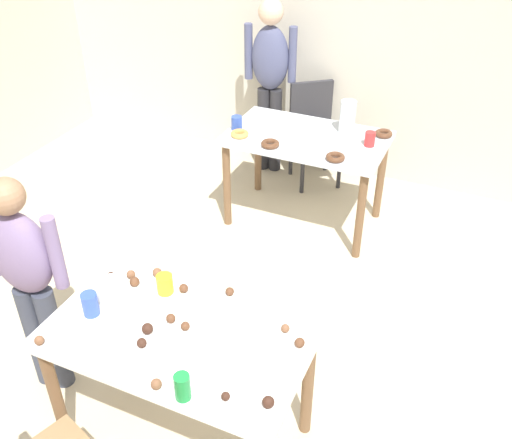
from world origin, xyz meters
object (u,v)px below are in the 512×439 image
at_px(chair_far_table, 314,127).
at_px(person_adult_far, 270,73).
at_px(mixing_bowl, 110,289).
at_px(dining_table_near, 179,349).
at_px(dining_table_far, 306,149).
at_px(soda_can, 182,387).
at_px(person_girl_near, 27,274).
at_px(pitcher_far, 348,117).

height_order(chair_far_table, person_adult_far, person_adult_far).
bearing_deg(chair_far_table, person_adult_far, -179.12).
bearing_deg(mixing_bowl, person_adult_far, 96.74).
xyz_separation_m(dining_table_near, dining_table_far, (-0.17, 2.17, -0.00)).
bearing_deg(mixing_bowl, chair_far_table, 88.10).
height_order(chair_far_table, soda_can, soda_can).
distance_m(mixing_bowl, soda_can, 0.75).
xyz_separation_m(person_girl_near, pitcher_far, (0.97, 2.33, 0.09)).
relative_size(dining_table_near, chair_far_table, 1.39).
bearing_deg(mixing_bowl, dining_table_far, 82.61).
distance_m(dining_table_far, mixing_bowl, 2.10).
xyz_separation_m(dining_table_near, person_girl_near, (-0.88, 0.02, 0.14)).
relative_size(mixing_bowl, pitcher_far, 0.64).
relative_size(person_adult_far, soda_can, 12.60).
relative_size(soda_can, pitcher_far, 0.49).
bearing_deg(mixing_bowl, soda_can, -31.71).
relative_size(dining_table_far, mixing_bowl, 7.33).
bearing_deg(dining_table_far, person_girl_near, -108.47).
bearing_deg(person_girl_near, dining_table_near, -1.18).
distance_m(dining_table_far, soda_can, 2.51).
bearing_deg(dining_table_far, chair_far_table, 104.25).
height_order(dining_table_far, person_adult_far, person_adult_far).
height_order(dining_table_near, mixing_bowl, mixing_bowl).
bearing_deg(pitcher_far, person_girl_near, -112.59).
relative_size(person_girl_near, person_adult_far, 0.87).
relative_size(person_girl_near, pitcher_far, 5.32).
bearing_deg(chair_far_table, person_girl_near, -100.76).
bearing_deg(chair_far_table, pitcher_far, -50.65).
xyz_separation_m(person_adult_far, pitcher_far, (0.85, -0.51, -0.05)).
bearing_deg(person_girl_near, person_adult_far, 87.54).
bearing_deg(soda_can, person_girl_near, 163.63).
distance_m(chair_far_table, soda_can, 3.23).
height_order(person_girl_near, person_adult_far, person_adult_far).
distance_m(dining_table_far, chair_far_table, 0.74).
xyz_separation_m(dining_table_far, soda_can, (0.37, -2.47, 0.17)).
xyz_separation_m(dining_table_near, pitcher_far, (0.08, 2.35, 0.23)).
bearing_deg(mixing_bowl, person_girl_near, -170.46).
relative_size(mixing_bowl, soda_can, 1.33).
relative_size(dining_table_near, mixing_bowl, 7.47).
height_order(dining_table_near, person_adult_far, person_adult_far).
bearing_deg(dining_table_near, person_adult_far, 104.90).
bearing_deg(dining_table_near, soda_can, -55.65).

